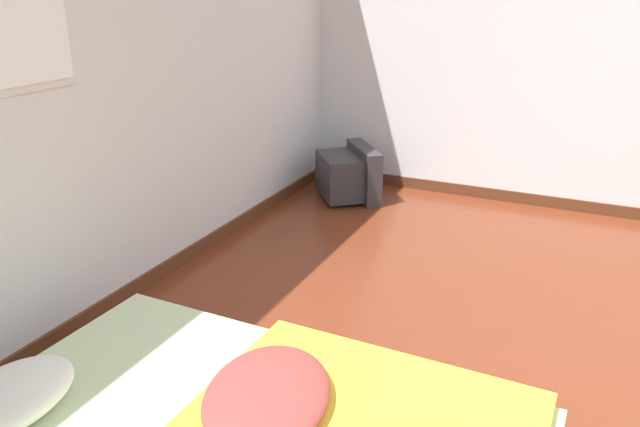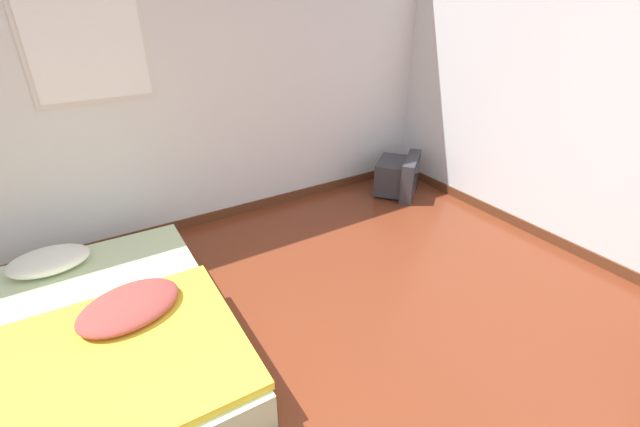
% 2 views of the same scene
% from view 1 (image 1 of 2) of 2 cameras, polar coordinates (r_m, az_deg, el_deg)
% --- Properties ---
extents(wall_back, '(8.26, 0.08, 2.60)m').
position_cam_1_polar(wall_back, '(3.01, -25.28, 11.66)').
color(wall_back, silver).
rests_on(wall_back, ground_plane).
extents(crt_tv, '(0.65, 0.64, 0.42)m').
position_cam_1_polar(crt_tv, '(4.97, 2.70, 3.61)').
color(crt_tv, '#333338').
rests_on(crt_tv, ground_plane).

